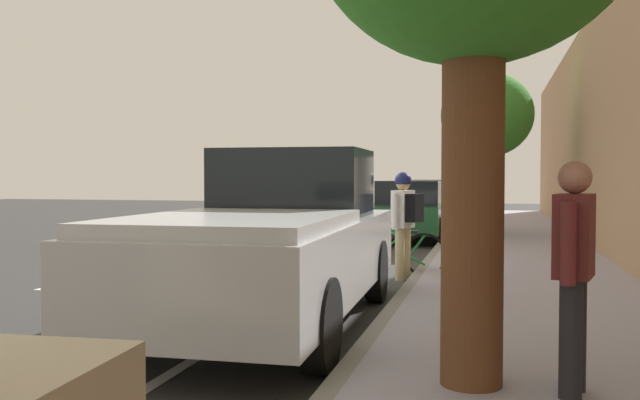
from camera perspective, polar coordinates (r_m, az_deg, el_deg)
The scene contains 12 objects.
ground at distance 11.61m, azimuth -1.85°, elevation -6.06°, with size 62.55×62.55×0.00m, color #313131.
sidewalk at distance 11.16m, azimuth 16.90°, elevation -6.07°, with size 3.03×39.09×0.15m, color #9B96A7.
curb_edge at distance 11.20m, azimuth 8.67°, elevation -5.98°, with size 0.16×39.09×0.15m, color gray.
lane_stripe_centre at distance 13.20m, azimuth -14.32°, elevation -5.13°, with size 0.14×40.00×0.01m.
lane_stripe_bike_edge at distance 11.45m, azimuth 1.29°, elevation -6.15°, with size 0.12×39.09×0.01m, color white.
parked_pickup_silver_second at distance 7.44m, azimuth -3.78°, elevation -3.60°, with size 2.14×5.35×1.95m.
parked_sedan_green_mid at distance 17.62m, azimuth 7.68°, elevation -0.88°, with size 1.86×4.41×1.52m.
parked_sedan_red_far at distance 23.79m, azimuth 8.84°, elevation -0.15°, with size 2.00×4.48×1.52m.
bicycle_at_curb at distance 11.21m, azimuth 6.30°, elevation -4.39°, with size 1.74×0.49×0.77m.
cyclist_with_backpack at distance 10.67m, azimuth 7.16°, elevation -1.21°, with size 0.50×0.59×1.70m.
street_tree_mid_block at distance 17.84m, azimuth 13.91°, elevation 6.86°, with size 2.33×2.33×4.13m.
pedestrian_on_phone at distance 4.85m, azimuth 20.63°, elevation -5.07°, with size 0.31×0.60×1.58m.
Camera 1 is at (3.20, -11.04, 1.62)m, focal length 37.91 mm.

